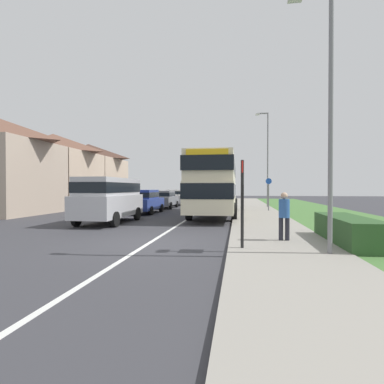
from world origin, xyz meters
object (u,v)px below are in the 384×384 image
Objects in this scene: parked_van_silver at (109,196)px; cycle_route_sign at (269,193)px; street_lamp_mid at (267,154)px; double_decker_bus at (216,183)px; parked_car_white at (176,196)px; street_lamp_near at (326,104)px; bus_stop_sign at (242,198)px; parked_car_grey at (164,198)px; parked_car_blue at (144,200)px; pedestrian_at_stop at (284,214)px.

parked_van_silver is 2.00× the size of cycle_route_sign.
double_decker_bus is at bearing -116.51° from street_lamp_mid.
parked_van_silver is 16.25m from street_lamp_mid.
street_lamp_near is at bearing -69.54° from parked_car_white.
parked_car_white is at bearing 110.46° from street_lamp_near.
parked_van_silver is 0.59× the size of street_lamp_mid.
street_lamp_mid reaches higher than bus_stop_sign.
parked_van_silver is 11.31m from street_lamp_near.
parked_car_grey is at bearing -170.34° from street_lamp_mid.
bus_stop_sign is 0.31× the size of street_lamp_mid.
double_decker_bus reaches higher than parked_car_white.
double_decker_bus reaches higher than bus_stop_sign.
bus_stop_sign reaches higher than parked_car_grey.
parked_car_blue is 1.74× the size of bus_stop_sign.
double_decker_bus reaches higher than cycle_route_sign.
double_decker_bus is 6.92× the size of pedestrian_at_stop.
bus_stop_sign is at bearing -133.11° from pedestrian_at_stop.
cycle_route_sign is at bearing -93.29° from street_lamp_mid.
bus_stop_sign is 0.38× the size of street_lamp_near.
cycle_route_sign reaches higher than parked_van_silver.
parked_van_silver is 6.00m from parked_car_blue.
cycle_route_sign is 5.73m from street_lamp_mid.
street_lamp_mid is (3.97, 7.96, 2.66)m from double_decker_bus.
pedestrian_at_stop is at bearing 46.89° from bus_stop_sign.
parked_car_white is (-4.90, 11.32, -1.24)m from double_decker_bus.
double_decker_bus is 4.59× the size of cycle_route_sign.
parked_car_grey is at bearing 160.53° from cycle_route_sign.
street_lamp_mid reaches higher than pedestrian_at_stop.
parked_van_silver is at bearing 137.05° from bus_stop_sign.
bus_stop_sign reaches higher than parked_car_white.
parked_car_blue is 5.53m from parked_car_grey.
double_decker_bus is at bearing -138.02° from cycle_route_sign.
parked_car_white is at bearing 159.26° from street_lamp_mid.
double_decker_bus reaches higher than parked_van_silver.
pedestrian_at_stop is (8.02, -4.76, -0.39)m from parked_van_silver.
parked_van_silver is at bearing 149.34° from pedestrian_at_stop.
double_decker_bus is at bearing 97.91° from bus_stop_sign.
double_decker_bus is at bearing 107.50° from street_lamp_near.
street_lamp_near is at bearing -11.18° from bus_stop_sign.
pedestrian_at_stop is 0.20× the size of street_lamp_mid.
double_decker_bus is 4.45× the size of bus_stop_sign.
parked_car_white is 22.56m from pedestrian_at_stop.
parked_car_grey is at bearing 89.15° from parked_car_blue.
double_decker_bus reaches higher than parked_car_grey.
parked_car_grey is at bearing 110.46° from bus_stop_sign.
cycle_route_sign is at bearing 81.69° from bus_stop_sign.
street_lamp_mid is (9.09, 7.06, 3.89)m from parked_car_blue.
street_lamp_near reaches higher than pedestrian_at_stop.
street_lamp_near is at bearing -90.81° from street_lamp_mid.
street_lamp_near is at bearing -64.28° from parked_car_grey.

